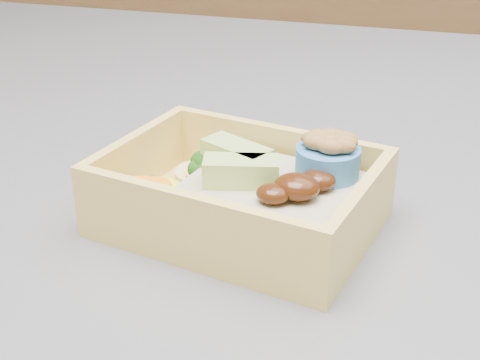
# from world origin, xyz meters

# --- Properties ---
(bento_box) EXTENTS (0.19, 0.15, 0.06)m
(bento_box) POSITION_xyz_m (-0.02, -0.23, 0.94)
(bento_box) COLOR #E3C25E
(bento_box) RESTS_ON island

